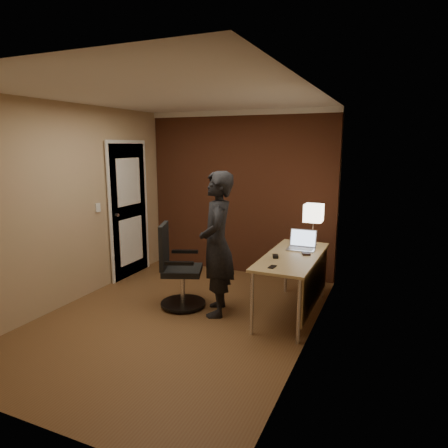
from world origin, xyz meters
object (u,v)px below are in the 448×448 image
(desk, at_px, (298,266))
(office_chair, at_px, (177,271))
(phone, at_px, (272,267))
(wallet, at_px, (306,254))
(laptop, at_px, (302,244))
(desk_lamp, at_px, (314,214))
(mouse, at_px, (275,256))
(person, at_px, (217,244))

(desk, relative_size, office_chair, 1.46)
(phone, relative_size, wallet, 1.05)
(desk, distance_m, laptop, 0.38)
(desk_lamp, relative_size, office_chair, 0.52)
(desk_lamp, distance_m, mouse, 0.86)
(wallet, bearing_deg, mouse, -136.99)
(mouse, height_order, person, person)
(mouse, bearing_deg, phone, -99.46)
(person, bearing_deg, phone, 51.05)
(office_chair, bearing_deg, wallet, 15.96)
(office_chair, height_order, person, person)
(desk_lamp, relative_size, phone, 4.65)
(desk, relative_size, desk_lamp, 2.80)
(office_chair, bearing_deg, laptop, 25.78)
(phone, bearing_deg, laptop, 86.57)
(phone, bearing_deg, office_chair, 174.67)
(desk, relative_size, wallet, 13.64)
(desk_lamp, xyz_separation_m, wallet, (0.02, -0.44, -0.41))
(laptop, bearing_deg, desk_lamp, 65.92)
(desk, bearing_deg, desk_lamp, 84.53)
(person, bearing_deg, laptop, 105.44)
(desk_lamp, distance_m, wallet, 0.60)
(desk, relative_size, laptop, 4.43)
(laptop, height_order, office_chair, office_chair)
(desk, xyz_separation_m, laptop, (-0.04, 0.33, 0.19))
(phone, bearing_deg, mouse, 105.27)
(wallet, height_order, person, person)
(laptop, xyz_separation_m, phone, (-0.11, -0.88, -0.06))
(phone, height_order, wallet, wallet)
(mouse, xyz_separation_m, person, (-0.67, -0.13, 0.10))
(desk_lamp, xyz_separation_m, mouse, (-0.27, -0.71, -0.40))
(desk, bearing_deg, mouse, -139.85)
(mouse, height_order, office_chair, office_chair)
(wallet, bearing_deg, person, -157.29)
(desk, relative_size, person, 0.88)
(desk_lamp, bearing_deg, mouse, -111.12)
(desk_lamp, bearing_deg, person, -138.36)
(phone, xyz_separation_m, wallet, (0.22, 0.64, 0.01))
(phone, xyz_separation_m, person, (-0.75, 0.23, 0.12))
(mouse, distance_m, phone, 0.37)
(wallet, height_order, office_chair, office_chair)
(person, bearing_deg, office_chair, -108.95)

